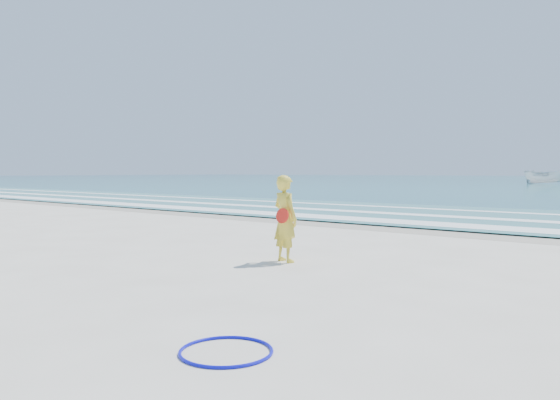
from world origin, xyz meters
The scene contains 9 objects.
ground centered at (0.00, 0.00, 0.00)m, with size 400.00×400.00×0.00m, color silver.
wet_sand centered at (0.00, 9.00, 0.00)m, with size 400.00×2.40×0.00m, color #B2A893.
shallow centered at (0.00, 14.00, 0.04)m, with size 400.00×10.00×0.01m, color #59B7AD.
foam_near centered at (0.00, 10.30, 0.05)m, with size 400.00×1.40×0.01m, color white.
foam_mid centered at (0.00, 13.20, 0.05)m, with size 400.00×0.90×0.01m, color white.
foam_far centered at (0.00, 16.50, 0.05)m, with size 400.00×0.60×0.01m, color white.
hoop centered at (4.87, -1.88, 0.02)m, with size 0.86×0.86×0.03m, color #0A0BC5.
boat centered at (-9.82, 70.10, 1.00)m, with size 1.88×4.99×1.93m, color silver.
woman centered at (2.16, 2.31, 0.78)m, with size 0.65×0.51×1.57m.
Camera 1 is at (8.31, -5.30, 1.63)m, focal length 35.00 mm.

